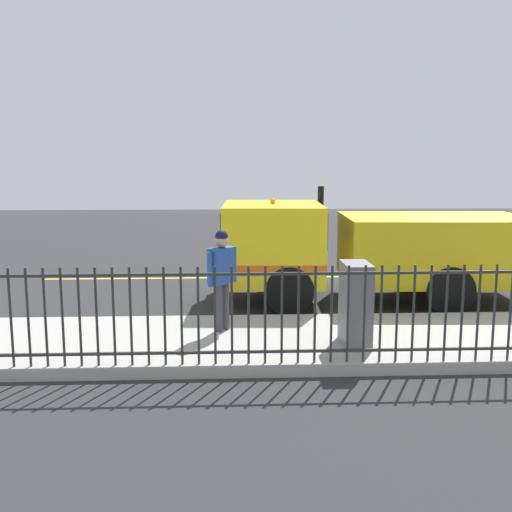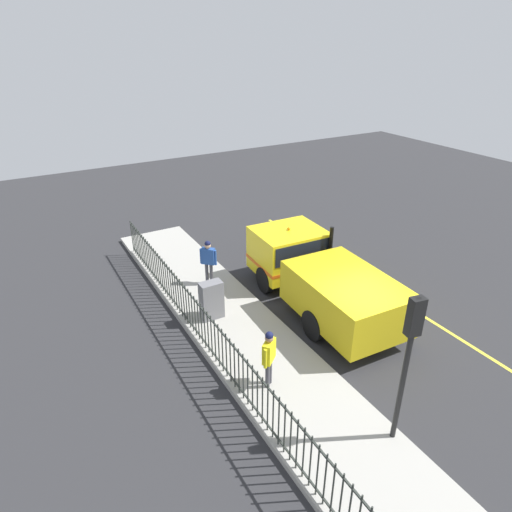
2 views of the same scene
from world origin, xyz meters
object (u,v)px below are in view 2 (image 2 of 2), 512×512
object	(u,v)px
traffic_light_near	(410,343)
traffic_cone	(364,286)
work_truck	(315,272)
pedestrian_distant	(269,353)
utility_cabinet	(212,300)
worker_standing	(208,258)

from	to	relation	value
traffic_light_near	traffic_cone	size ratio (longest dim) A/B	5.22
traffic_cone	work_truck	bearing A→B (deg)	-13.22
pedestrian_distant	traffic_light_near	distance (m)	3.62
pedestrian_distant	utility_cabinet	world-z (taller)	pedestrian_distant
pedestrian_distant	traffic_cone	world-z (taller)	pedestrian_distant
utility_cabinet	pedestrian_distant	bearing A→B (deg)	89.53
worker_standing	traffic_light_near	xyz separation A→B (m)	(-0.73, 8.44, 1.59)
work_truck	pedestrian_distant	world-z (taller)	work_truck
utility_cabinet	traffic_cone	world-z (taller)	utility_cabinet
utility_cabinet	traffic_light_near	bearing A→B (deg)	103.81
work_truck	traffic_cone	distance (m)	2.14
worker_standing	traffic_light_near	world-z (taller)	traffic_light_near
work_truck	traffic_cone	bearing A→B (deg)	-10.57
work_truck	worker_standing	size ratio (longest dim) A/B	3.90
traffic_light_near	work_truck	bearing A→B (deg)	81.63
traffic_light_near	traffic_cone	distance (m)	6.91
pedestrian_distant	traffic_light_near	xyz separation A→B (m)	(-1.60, 2.82, 1.60)
pedestrian_distant	traffic_cone	bearing A→B (deg)	-15.37
work_truck	traffic_light_near	world-z (taller)	traffic_light_near
pedestrian_distant	utility_cabinet	size ratio (longest dim) A/B	1.31
work_truck	utility_cabinet	distance (m)	3.59
pedestrian_distant	traffic_cone	distance (m)	5.99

